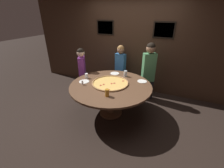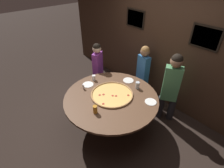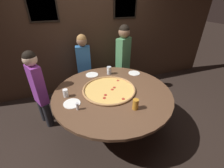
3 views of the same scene
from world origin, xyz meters
name	(u,v)px [view 1 (image 1 of 3)]	position (x,y,z in m)	size (l,w,h in m)	color
ground_plane	(111,113)	(0.00, 0.00, 0.00)	(24.00, 24.00, 0.00)	black
back_wall	(132,45)	(0.00, 1.48, 1.30)	(6.40, 0.08, 2.60)	#3D281C
dining_table	(111,89)	(0.00, 0.00, 0.63)	(1.76, 1.76, 0.74)	brown
giant_pizza	(110,83)	(-0.04, 0.05, 0.75)	(0.81, 0.81, 0.03)	#EAB75B
drink_cup_front_edge	(125,74)	(0.14, 0.57, 0.81)	(0.08, 0.08, 0.14)	silver
drink_cup_centre_back	(86,76)	(-0.67, 0.10, 0.80)	(0.07, 0.07, 0.12)	white
drink_cup_by_shaker	(107,93)	(0.14, -0.47, 0.81)	(0.08, 0.08, 0.14)	#BC7A23
white_plate_right_side	(142,81)	(0.58, 0.43, 0.74)	(0.21, 0.21, 0.01)	white
white_plate_near_front	(115,73)	(-0.17, 0.63, 0.74)	(0.22, 0.22, 0.01)	white
white_plate_left_side	(84,82)	(-0.61, -0.10, 0.74)	(0.23, 0.23, 0.01)	white
condiment_shaker	(83,83)	(-0.55, -0.24, 0.79)	(0.04, 0.04, 0.10)	silver
diner_far_left	(149,69)	(0.60, 1.01, 0.85)	(0.39, 0.31, 1.51)	#232328
diner_far_right	(120,66)	(-0.21, 1.16, 0.77)	(0.35, 0.20, 1.35)	#232328
diner_side_left	(82,70)	(-1.06, 0.51, 0.75)	(0.25, 0.35, 1.33)	#232328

